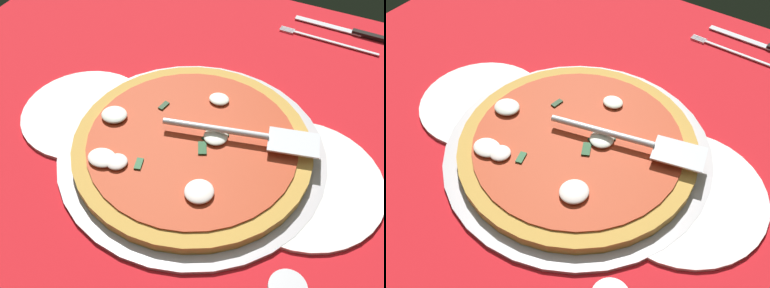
# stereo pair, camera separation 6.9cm
# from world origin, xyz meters

# --- Properties ---
(ground_plane) EXTENTS (1.13, 1.13, 0.01)m
(ground_plane) POSITION_xyz_m (0.00, 0.00, -0.00)
(ground_plane) COLOR red
(pizza_pan) EXTENTS (0.42, 0.42, 0.01)m
(pizza_pan) POSITION_xyz_m (0.02, 0.05, 0.01)
(pizza_pan) COLOR #B7B3B8
(pizza_pan) RESTS_ON ground_plane
(dinner_plate_left) EXTENTS (0.22, 0.22, 0.01)m
(dinner_plate_left) POSITION_xyz_m (-0.19, 0.05, 0.01)
(dinner_plate_left) COLOR white
(dinner_plate_left) RESTS_ON ground_plane
(dinner_plate_right) EXTENTS (0.25, 0.25, 0.01)m
(dinner_plate_right) POSITION_xyz_m (0.19, 0.07, 0.01)
(dinner_plate_right) COLOR white
(dinner_plate_right) RESTS_ON ground_plane
(pizza) EXTENTS (0.37, 0.37, 0.03)m
(pizza) POSITION_xyz_m (0.01, 0.05, 0.02)
(pizza) COLOR #BD8D3B
(pizza) RESTS_ON pizza_pan
(pizza_server) EXTENTS (0.24, 0.09, 0.01)m
(pizza_server) POSITION_xyz_m (0.09, 0.09, 0.04)
(pizza_server) COLOR silver
(pizza_server) RESTS_ON pizza
(place_setting_far) EXTENTS (0.22, 0.13, 0.01)m
(place_setting_far) POSITION_xyz_m (0.15, 0.47, 0.00)
(place_setting_far) COLOR white
(place_setting_far) RESTS_ON ground_plane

